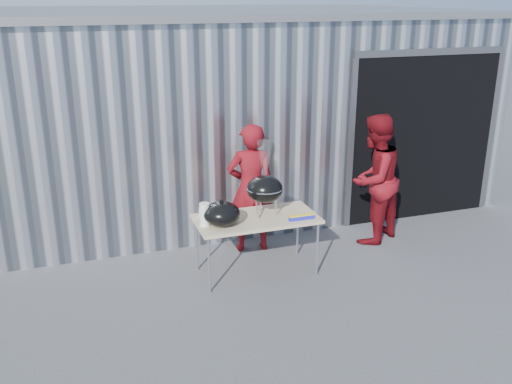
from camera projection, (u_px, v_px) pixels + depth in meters
name	position (u px, v px, depth m)	size (l,w,h in m)	color
ground	(254.00, 301.00, 6.56)	(80.00, 80.00, 0.00)	#444447
building	(221.00, 98.00, 10.43)	(8.20, 6.20, 3.10)	silver
folding_table	(256.00, 220.00, 7.00)	(1.50, 0.75, 0.75)	tan
kettle_grill	(265.00, 183.00, 6.93)	(0.45, 0.45, 0.94)	black
grill_lid	(222.00, 214.00, 6.71)	(0.44, 0.44, 0.32)	black
paper_towels	(205.00, 214.00, 6.70)	(0.12, 0.12, 0.28)	white
white_tub	(208.00, 212.00, 7.01)	(0.20, 0.15, 0.10)	white
foil_box	(302.00, 217.00, 6.91)	(0.32, 0.06, 0.06)	#1A21AD
person_cook	(251.00, 188.00, 7.62)	(0.64, 0.42, 1.76)	maroon
person_bystander	(374.00, 179.00, 7.90)	(0.89, 0.69, 1.83)	maroon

